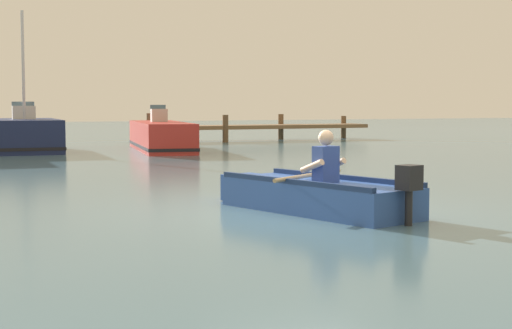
# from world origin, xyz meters

# --- Properties ---
(ground_plane) EXTENTS (120.00, 120.00, 0.00)m
(ground_plane) POSITION_xyz_m (0.00, 0.00, 0.00)
(ground_plane) COLOR slate
(wooden_dock) EXTENTS (10.42, 1.64, 1.20)m
(wooden_dock) POSITION_xyz_m (8.27, 20.37, 0.59)
(wooden_dock) COLOR brown
(wooden_dock) RESTS_ON ground
(rowboat_with_person) EXTENTS (1.89, 3.68, 1.19)m
(rowboat_with_person) POSITION_xyz_m (0.15, -0.02, 0.25)
(rowboat_with_person) COLOR #2D519E
(rowboat_with_person) RESTS_ON ground
(moored_boat_navy) EXTENTS (2.42, 4.70, 4.62)m
(moored_boat_navy) POSITION_xyz_m (-1.67, 16.66, 0.52)
(moored_boat_navy) COLOR #19234C
(moored_boat_navy) RESTS_ON ground
(moored_boat_red) EXTENTS (2.57, 6.26, 1.53)m
(moored_boat_red) POSITION_xyz_m (2.64, 15.48, 0.46)
(moored_boat_red) COLOR #B72D28
(moored_boat_red) RESTS_ON ground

